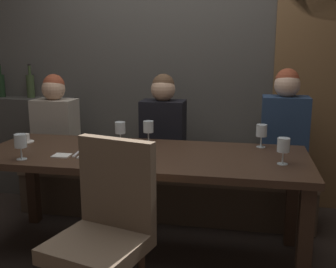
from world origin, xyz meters
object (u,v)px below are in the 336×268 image
wine_glass_center_front (148,127)px  fork_on_table (77,154)px  wine_glass_far_left (120,129)px  wine_glass_near_right (262,132)px  banquette_bench (164,189)px  diner_far_end (285,123)px  wine_glass_center_back (283,146)px  diner_bearded (164,123)px  diner_redhead (55,120)px  wine_bottle_pale_label (31,85)px  wine_glass_near_left (20,142)px  dining_table (142,165)px  chair_near_side (106,223)px  wine_bottle_dark_red (1,85)px  dessert_plate (96,154)px  espresso_cup (26,139)px

wine_glass_center_front → fork_on_table: (-0.39, -0.41, -0.11)m
wine_glass_far_left → wine_glass_near_right: same height
banquette_bench → wine_glass_near_right: bearing=-25.9°
diner_far_end → wine_glass_center_back: diner_far_end is taller
diner_bearded → wine_glass_near_right: diner_bearded is taller
diner_bearded → wine_glass_center_front: 0.40m
diner_redhead → wine_glass_far_left: size_ratio=4.63×
wine_bottle_pale_label → wine_glass_near_right: (2.19, -0.75, -0.22)m
wine_glass_far_left → wine_glass_near_left: size_ratio=1.00×
dining_table → wine_glass_center_front: bearing=95.7°
wine_glass_near_left → fork_on_table: (0.29, 0.19, -0.11)m
chair_near_side → wine_glass_center_back: 1.15m
dining_table → diner_far_end: diner_far_end is taller
wine_glass_near_right → diner_redhead: bearing=168.3°
banquette_bench → wine_glass_near_left: size_ratio=15.24×
chair_near_side → diner_bearded: size_ratio=1.27×
dining_table → wine_bottle_dark_red: (-1.71, 1.05, 0.42)m
wine_bottle_dark_red → dining_table: bearing=-31.6°
wine_bottle_dark_red → fork_on_table: wine_bottle_dark_red is taller
diner_redhead → wine_glass_center_front: (0.93, -0.38, 0.05)m
wine_glass_center_back → fork_on_table: size_ratio=0.96×
diner_far_end → wine_bottle_dark_red: 2.72m
dining_table → wine_bottle_dark_red: 2.05m
wine_bottle_dark_red → dessert_plate: bearing=-39.6°
dining_table → wine_glass_far_left: size_ratio=13.41×
wine_glass_center_back → fork_on_table: wine_glass_center_back is taller
banquette_bench → dessert_plate: size_ratio=13.16×
banquette_bench → diner_redhead: bearing=-178.9°
wine_glass_center_front → dessert_plate: bearing=-120.2°
wine_glass_far_left → wine_glass_near_left: bearing=-133.2°
wine_bottle_dark_red → wine_glass_center_back: size_ratio=1.99×
diner_far_end → wine_glass_near_right: bearing=-115.0°
diner_redhead → wine_glass_near_right: size_ratio=4.63×
wine_bottle_pale_label → wine_glass_near_right: bearing=-18.9°
wine_glass_far_left → wine_bottle_dark_red: bearing=150.8°
dining_table → dessert_plate: bearing=-154.9°
wine_bottle_dark_red → dessert_plate: size_ratio=1.72×
banquette_bench → diner_bearded: bearing=-61.8°
diner_bearded → diner_far_end: (0.98, 0.04, 0.03)m
wine_glass_center_back → diner_redhead: bearing=157.5°
banquette_bench → espresso_cup: (-0.94, -0.57, 0.54)m
banquette_bench → fork_on_table: size_ratio=14.71×
chair_near_side → wine_bottle_pale_label: size_ratio=3.01×
dining_table → diner_bearded: (0.00, 0.69, 0.16)m
diner_bearded → wine_bottle_dark_red: wine_bottle_dark_red is taller
wine_glass_center_back → wine_glass_near_right: bearing=106.0°
wine_glass_center_back → chair_near_side: bearing=-145.4°
wine_glass_near_left → dessert_plate: size_ratio=0.86×
wine_glass_far_left → wine_glass_near_left: same height
banquette_bench → wine_glass_near_right: 1.08m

